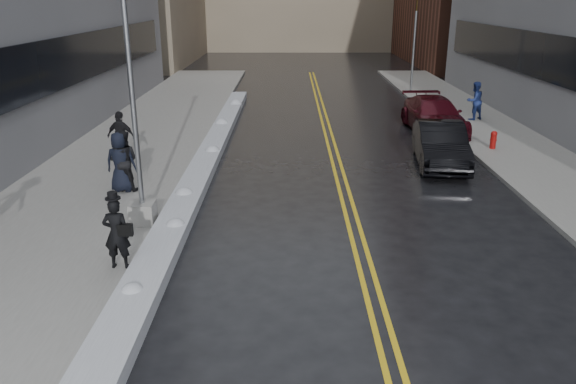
{
  "coord_description": "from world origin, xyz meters",
  "views": [
    {
      "loc": [
        0.71,
        -12.24,
        6.07
      ],
      "look_at": [
        0.67,
        1.32,
        1.3
      ],
      "focal_mm": 35.0,
      "sensor_mm": 36.0,
      "label": 1
    }
  ],
  "objects_px": {
    "fire_hydrant": "(493,139)",
    "pedestrian_b": "(123,161)",
    "car_black": "(440,145)",
    "pedestrian_d": "(121,137)",
    "pedestrian_c": "(121,162)",
    "pedestrian_east": "(475,101)",
    "pedestrian_fedora": "(117,234)",
    "lamppost": "(136,139)",
    "car_maroon": "(434,115)",
    "traffic_signal": "(414,40)"
  },
  "relations": [
    {
      "from": "traffic_signal",
      "to": "pedestrian_d",
      "type": "height_order",
      "value": "traffic_signal"
    },
    {
      "from": "car_black",
      "to": "traffic_signal",
      "type": "bearing_deg",
      "value": 88.97
    },
    {
      "from": "pedestrian_c",
      "to": "pedestrian_fedora",
      "type": "bearing_deg",
      "value": 106.77
    },
    {
      "from": "pedestrian_fedora",
      "to": "pedestrian_c",
      "type": "bearing_deg",
      "value": -75.64
    },
    {
      "from": "lamppost",
      "to": "pedestrian_fedora",
      "type": "relative_size",
      "value": 4.57
    },
    {
      "from": "pedestrian_fedora",
      "to": "car_maroon",
      "type": "relative_size",
      "value": 0.31
    },
    {
      "from": "fire_hydrant",
      "to": "pedestrian_b",
      "type": "distance_m",
      "value": 14.53
    },
    {
      "from": "pedestrian_east",
      "to": "car_black",
      "type": "distance_m",
      "value": 8.32
    },
    {
      "from": "pedestrian_fedora",
      "to": "pedestrian_east",
      "type": "relative_size",
      "value": 0.88
    },
    {
      "from": "pedestrian_d",
      "to": "car_maroon",
      "type": "bearing_deg",
      "value": -142.25
    },
    {
      "from": "pedestrian_d",
      "to": "pedestrian_fedora",
      "type": "bearing_deg",
      "value": 119.74
    },
    {
      "from": "traffic_signal",
      "to": "pedestrian_fedora",
      "type": "height_order",
      "value": "traffic_signal"
    },
    {
      "from": "pedestrian_d",
      "to": "traffic_signal",
      "type": "bearing_deg",
      "value": -116.71
    },
    {
      "from": "car_maroon",
      "to": "pedestrian_b",
      "type": "bearing_deg",
      "value": -145.87
    },
    {
      "from": "pedestrian_fedora",
      "to": "car_black",
      "type": "bearing_deg",
      "value": -137.96
    },
    {
      "from": "pedestrian_b",
      "to": "pedestrian_east",
      "type": "distance_m",
      "value": 18.09
    },
    {
      "from": "traffic_signal",
      "to": "car_maroon",
      "type": "relative_size",
      "value": 1.1
    },
    {
      "from": "pedestrian_c",
      "to": "car_black",
      "type": "height_order",
      "value": "pedestrian_c"
    },
    {
      "from": "pedestrian_b",
      "to": "car_maroon",
      "type": "distance_m",
      "value": 14.85
    },
    {
      "from": "traffic_signal",
      "to": "pedestrian_fedora",
      "type": "relative_size",
      "value": 3.59
    },
    {
      "from": "fire_hydrant",
      "to": "pedestrian_fedora",
      "type": "bearing_deg",
      "value": -138.93
    },
    {
      "from": "pedestrian_east",
      "to": "car_maroon",
      "type": "height_order",
      "value": "pedestrian_east"
    },
    {
      "from": "pedestrian_d",
      "to": "pedestrian_b",
      "type": "bearing_deg",
      "value": 121.58
    },
    {
      "from": "pedestrian_d",
      "to": "pedestrian_east",
      "type": "height_order",
      "value": "pedestrian_d"
    },
    {
      "from": "fire_hydrant",
      "to": "car_maroon",
      "type": "height_order",
      "value": "car_maroon"
    },
    {
      "from": "pedestrian_c",
      "to": "car_black",
      "type": "relative_size",
      "value": 0.4
    },
    {
      "from": "fire_hydrant",
      "to": "pedestrian_east",
      "type": "relative_size",
      "value": 0.39
    },
    {
      "from": "traffic_signal",
      "to": "pedestrian_b",
      "type": "distance_m",
      "value": 23.33
    },
    {
      "from": "fire_hydrant",
      "to": "pedestrian_c",
      "type": "distance_m",
      "value": 14.62
    },
    {
      "from": "fire_hydrant",
      "to": "car_maroon",
      "type": "xyz_separation_m",
      "value": [
        -1.58,
        3.56,
        0.24
      ]
    },
    {
      "from": "pedestrian_c",
      "to": "fire_hydrant",
      "type": "bearing_deg",
      "value": -156.75
    },
    {
      "from": "traffic_signal",
      "to": "pedestrian_c",
      "type": "relative_size",
      "value": 3.1
    },
    {
      "from": "lamppost",
      "to": "fire_hydrant",
      "type": "distance_m",
      "value": 14.81
    },
    {
      "from": "pedestrian_fedora",
      "to": "pedestrian_c",
      "type": "distance_m",
      "value": 5.5
    },
    {
      "from": "pedestrian_c",
      "to": "pedestrian_east",
      "type": "xyz_separation_m",
      "value": [
        14.54,
        10.95,
        -0.02
      ]
    },
    {
      "from": "pedestrian_c",
      "to": "car_maroon",
      "type": "distance_m",
      "value": 14.96
    },
    {
      "from": "pedestrian_b",
      "to": "pedestrian_d",
      "type": "xyz_separation_m",
      "value": [
        -0.98,
        3.22,
        -0.02
      ]
    },
    {
      "from": "pedestrian_b",
      "to": "car_maroon",
      "type": "xyz_separation_m",
      "value": [
        11.98,
        8.76,
        -0.34
      ]
    },
    {
      "from": "pedestrian_fedora",
      "to": "pedestrian_d",
      "type": "xyz_separation_m",
      "value": [
        -2.34,
        8.65,
        0.12
      ]
    },
    {
      "from": "pedestrian_east",
      "to": "car_black",
      "type": "bearing_deg",
      "value": 40.19
    },
    {
      "from": "fire_hydrant",
      "to": "pedestrian_d",
      "type": "distance_m",
      "value": 14.69
    },
    {
      "from": "pedestrian_c",
      "to": "car_maroon",
      "type": "relative_size",
      "value": 0.36
    },
    {
      "from": "pedestrian_c",
      "to": "pedestrian_east",
      "type": "bearing_deg",
      "value": -141.09
    },
    {
      "from": "car_black",
      "to": "car_maroon",
      "type": "xyz_separation_m",
      "value": [
        1.07,
        5.43,
        -0.0
      ]
    },
    {
      "from": "car_black",
      "to": "fire_hydrant",
      "type": "bearing_deg",
      "value": 41.87
    },
    {
      "from": "pedestrian_b",
      "to": "car_black",
      "type": "bearing_deg",
      "value": -157.92
    },
    {
      "from": "pedestrian_c",
      "to": "pedestrian_d",
      "type": "relative_size",
      "value": 1.01
    },
    {
      "from": "pedestrian_c",
      "to": "pedestrian_east",
      "type": "distance_m",
      "value": 18.2
    },
    {
      "from": "pedestrian_east",
      "to": "fire_hydrant",
      "type": "bearing_deg",
      "value": 56.33
    },
    {
      "from": "fire_hydrant",
      "to": "pedestrian_b",
      "type": "height_order",
      "value": "pedestrian_b"
    }
  ]
}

